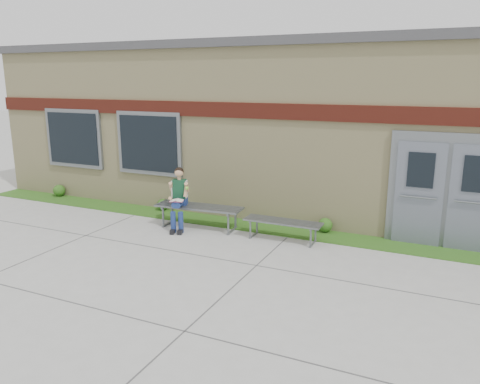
% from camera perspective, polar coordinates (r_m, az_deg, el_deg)
% --- Properties ---
extents(ground, '(80.00, 80.00, 0.00)m').
position_cam_1_polar(ground, '(8.58, -5.54, -9.02)').
color(ground, '#9E9E99').
rests_on(ground, ground).
extents(grass_strip, '(16.00, 0.80, 0.02)m').
position_cam_1_polar(grass_strip, '(10.76, 1.42, -4.15)').
color(grass_strip, '#285215').
rests_on(grass_strip, ground).
extents(school_building, '(16.20, 6.22, 4.20)m').
position_cam_1_polar(school_building, '(13.48, 7.24, 8.44)').
color(school_building, beige).
rests_on(school_building, ground).
extents(bench_left, '(2.03, 0.71, 0.52)m').
position_cam_1_polar(bench_left, '(10.58, -5.02, -2.32)').
color(bench_left, slate).
rests_on(bench_left, ground).
extents(bench_right, '(1.64, 0.46, 0.43)m').
position_cam_1_polar(bench_right, '(9.80, 5.24, -4.06)').
color(bench_right, slate).
rests_on(bench_right, ground).
extents(girl, '(0.58, 0.81, 1.38)m').
position_cam_1_polar(girl, '(10.53, -7.48, -0.53)').
color(girl, navy).
rests_on(girl, ground).
extents(shrub_west, '(0.33, 0.33, 0.33)m').
position_cam_1_polar(shrub_west, '(14.36, -21.18, 0.18)').
color(shrub_west, '#285215').
rests_on(shrub_west, grass_strip).
extents(shrub_mid, '(0.29, 0.29, 0.29)m').
position_cam_1_polar(shrub_mid, '(12.13, -9.40, -1.52)').
color(shrub_mid, '#285215').
rests_on(shrub_mid, grass_strip).
extents(shrub_east, '(0.32, 0.32, 0.32)m').
position_cam_1_polar(shrub_east, '(10.44, 10.34, -3.98)').
color(shrub_east, '#285215').
rests_on(shrub_east, grass_strip).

